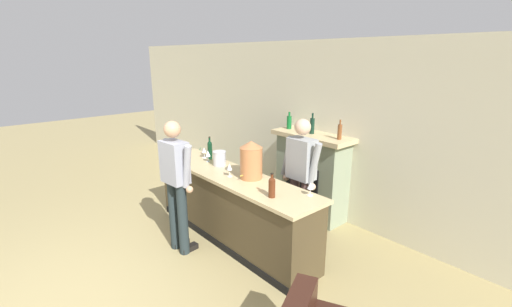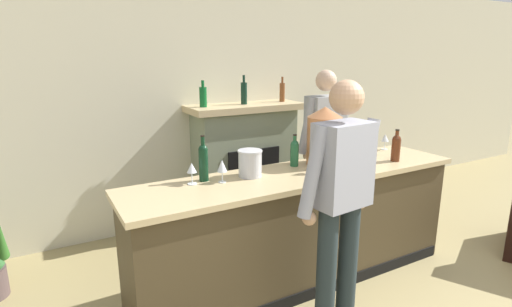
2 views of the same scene
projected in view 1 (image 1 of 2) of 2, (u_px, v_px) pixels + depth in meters
name	position (u px, v px, depth m)	size (l,w,h in m)	color
wall_back_panel	(319.00, 129.00, 5.48)	(12.00, 0.07, 2.75)	beige
bar_counter	(231.00, 206.00, 4.77)	(2.91, 0.66, 0.97)	#433721
fireplace_stone	(311.00, 175.00, 5.44)	(1.31, 0.52, 1.68)	gray
potted_plant_corner	(202.00, 166.00, 7.13)	(0.46, 0.41, 0.71)	brown
person_customer	(176.00, 182.00, 4.33)	(0.66, 0.33, 1.76)	#212B2E
person_bartender	(301.00, 177.00, 4.50)	(0.66, 0.30, 1.75)	#513B3C
copper_dispenser	(251.00, 160.00, 4.41)	(0.30, 0.33, 0.50)	#B06C40
ice_bucket_steel	(219.00, 158.00, 4.97)	(0.19, 0.19, 0.21)	silver
wine_bottle_cabernet_heavy	(272.00, 186.00, 3.84)	(0.08, 0.08, 0.29)	#502512
wine_bottle_port_short	(244.00, 163.00, 4.67)	(0.07, 0.07, 0.28)	#1E5330
wine_bottle_chardonnay_pale	(210.00, 149.00, 5.26)	(0.07, 0.07, 0.35)	black
wine_glass_by_dispenser	(230.00, 167.00, 4.50)	(0.07, 0.07, 0.18)	silver
wine_glass_mid_counter	(204.00, 151.00, 5.33)	(0.07, 0.07, 0.16)	silver
wine_glass_near_bucket	(208.00, 154.00, 5.13)	(0.08, 0.08, 0.17)	silver
wine_glass_front_left	(310.00, 186.00, 3.89)	(0.07, 0.07, 0.16)	silver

